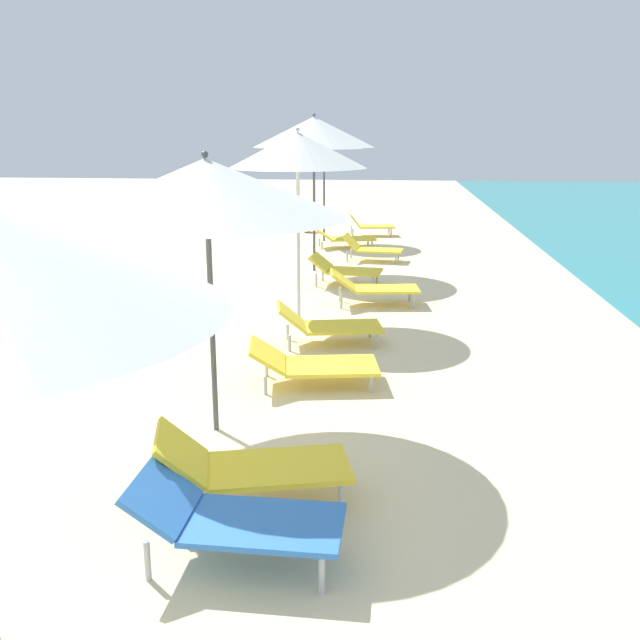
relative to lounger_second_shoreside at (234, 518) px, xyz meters
The scene contains 15 objects.
lounger_second_shoreside is the anchor object (origin of this frame).
umbrella_third 2.81m from the lounger_second_shoreside, 107.14° to the left, with size 2.42×2.42×2.51m.
lounger_third_shoreside 3.27m from the lounger_second_shoreside, 87.58° to the left, with size 1.46×0.85×0.47m.
lounger_third_inland 0.71m from the lounger_second_shoreside, 92.95° to the left, with size 1.49×0.91×0.62m.
umbrella_fourth 6.29m from the lounger_second_shoreside, 93.34° to the left, with size 1.91×1.91×2.70m.
lounger_fourth_shoreside 6.92m from the lounger_second_shoreside, 84.15° to the left, with size 1.44×0.73×0.55m.
lounger_fourth_inland 4.74m from the lounger_second_shoreside, 87.91° to the left, with size 1.42×0.84×0.54m.
umbrella_fifth 9.80m from the lounger_second_shoreside, 93.04° to the left, with size 2.27×2.27×2.96m.
lounger_fifth_shoreside 10.72m from the lounger_second_shoreside, 86.94° to the left, with size 1.29×0.70×0.55m.
lounger_fifth_inland 8.30m from the lounger_second_shoreside, 88.86° to the left, with size 1.31×0.77×0.53m.
umbrella_farthest 13.50m from the lounger_second_shoreside, 92.87° to the left, with size 1.85×1.85×2.70m.
lounger_farthest_shoreside 14.30m from the lounger_second_shoreside, 88.24° to the left, with size 1.24×0.71×0.58m.
lounger_farthest_inland 12.39m from the lounger_second_shoreside, 90.61° to the left, with size 1.54×0.89×0.49m.
person_walking_near 18.02m from the lounger_second_shoreside, 103.34° to the left, with size 0.39×0.28×1.60m.
beach_ball 14.84m from the lounger_second_shoreside, 94.81° to the left, with size 0.37×0.37×0.37m, color orange.
Camera 1 is at (1.27, 1.36, 2.68)m, focal length 39.16 mm.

